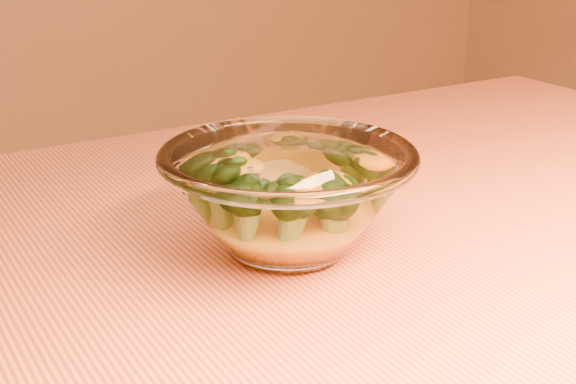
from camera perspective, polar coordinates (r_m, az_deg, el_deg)
The scene contains 3 objects.
glass_bowl at distance 0.59m, azimuth -0.00°, elevation -0.37°, with size 0.19×0.19×0.08m.
cheese_sauce at distance 0.60m, azimuth -0.00°, elevation -1.97°, with size 0.10×0.10×0.03m, color orange.
broccoli_heap at distance 0.59m, azimuth -0.62°, elevation 0.38°, with size 0.13×0.12×0.05m.
Camera 1 is at (-0.28, -0.43, 1.01)m, focal length 50.00 mm.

